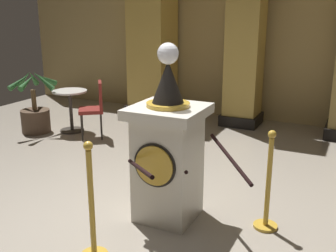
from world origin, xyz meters
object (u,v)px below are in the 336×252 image
(stanchion_near, at_px, (92,218))
(cafe_table, at_px, (71,105))
(pedestal_clock, at_px, (168,152))
(stanchion_far, at_px, (268,195))
(cafe_chair_red, at_px, (95,105))
(potted_palm_left, at_px, (35,112))

(stanchion_near, bearing_deg, cafe_table, 131.64)
(pedestal_clock, xyz_separation_m, cafe_table, (-2.90, 2.03, -0.25))
(stanchion_far, bearing_deg, pedestal_clock, -167.19)
(pedestal_clock, relative_size, stanchion_near, 1.68)
(pedestal_clock, bearing_deg, cafe_table, 145.05)
(cafe_table, distance_m, cafe_chair_red, 0.63)
(stanchion_near, bearing_deg, potted_palm_left, 140.14)
(potted_palm_left, bearing_deg, cafe_chair_red, 10.22)
(stanchion_far, relative_size, potted_palm_left, 0.91)
(pedestal_clock, xyz_separation_m, stanchion_near, (-0.26, -0.94, -0.34))
(pedestal_clock, height_order, stanchion_near, pedestal_clock)
(pedestal_clock, relative_size, cafe_chair_red, 1.88)
(stanchion_far, xyz_separation_m, potted_palm_left, (-4.43, 1.49, 0.01))
(stanchion_near, relative_size, cafe_chair_red, 1.12)
(cafe_table, xyz_separation_m, cafe_chair_red, (0.61, -0.11, 0.10))
(stanchion_near, relative_size, potted_palm_left, 0.96)
(potted_palm_left, bearing_deg, cafe_table, 30.00)
(pedestal_clock, distance_m, cafe_table, 3.55)
(potted_palm_left, relative_size, cafe_chair_red, 1.17)
(stanchion_near, distance_m, cafe_table, 3.97)
(stanchion_near, height_order, cafe_table, stanchion_near)
(potted_palm_left, xyz_separation_m, cafe_table, (0.54, 0.31, 0.12))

